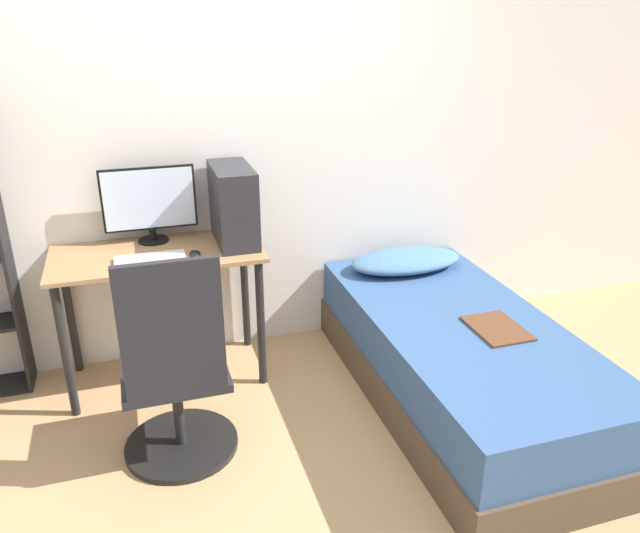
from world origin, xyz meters
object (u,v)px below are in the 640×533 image
keyboard (150,258)px  office_chair (176,385)px  bed (459,361)px  pc_tower (233,205)px  monitor (149,202)px

keyboard → office_chair: bearing=-86.4°
bed → pc_tower: 1.45m
bed → keyboard: (-1.48, 0.58, 0.53)m
monitor → office_chair: bearing=-89.7°
bed → pc_tower: pc_tower is taller
office_chair → monitor: 1.07m
office_chair → pc_tower: (0.42, 0.76, 0.57)m
keyboard → pc_tower: (0.46, 0.15, 0.20)m
office_chair → bed: bearing=1.3°
pc_tower → keyboard: bearing=-162.4°
office_chair → keyboard: bearing=93.6°
office_chair → bed: (1.44, 0.03, -0.16)m
bed → monitor: size_ratio=3.90×
monitor → keyboard: size_ratio=1.41×
pc_tower → office_chair: bearing=-119.1°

